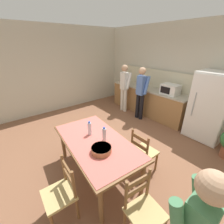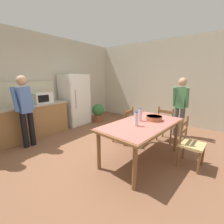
{
  "view_description": "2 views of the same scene",
  "coord_description": "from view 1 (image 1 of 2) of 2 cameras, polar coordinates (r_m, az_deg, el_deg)",
  "views": [
    {
      "loc": [
        2.2,
        -1.87,
        2.32
      ],
      "look_at": [
        -0.03,
        -0.09,
        1.0
      ],
      "focal_mm": 24.0,
      "sensor_mm": 36.0,
      "label": 1
    },
    {
      "loc": [
        -2.24,
        -1.95,
        1.64
      ],
      "look_at": [
        0.18,
        -0.09,
        0.92
      ],
      "focal_mm": 24.0,
      "sensor_mm": 36.0,
      "label": 2
    }
  ],
  "objects": [
    {
      "name": "ground_plane",
      "position": [
        3.7,
        1.38,
        -14.02
      ],
      "size": [
        8.32,
        8.32,
        0.0
      ],
      "primitive_type": "plane",
      "color": "brown"
    },
    {
      "name": "wall_back",
      "position": [
        5.11,
        25.68,
        12.63
      ],
      "size": [
        6.52,
        0.12,
        2.9
      ],
      "primitive_type": "cube",
      "color": "beige",
      "rests_on": "ground"
    },
    {
      "name": "wall_left",
      "position": [
        5.83,
        -20.27,
        14.75
      ],
      "size": [
        0.12,
        5.2,
        2.9
      ],
      "primitive_type": "cube",
      "color": "beige",
      "rests_on": "ground"
    },
    {
      "name": "kitchen_counter",
      "position": [
        5.48,
        13.14,
        4.27
      ],
      "size": [
        2.91,
        0.66,
        0.91
      ],
      "color": "#9E7042",
      "rests_on": "ground"
    },
    {
      "name": "counter_splashback",
      "position": [
        5.52,
        15.99,
        12.27
      ],
      "size": [
        2.87,
        0.03,
        0.6
      ],
      "primitive_type": "cube",
      "color": "beige",
      "rests_on": "kitchen_counter"
    },
    {
      "name": "refrigerator",
      "position": [
        4.46,
        33.28,
        1.54
      ],
      "size": [
        0.85,
        0.73,
        1.73
      ],
      "color": "white",
      "rests_on": "ground"
    },
    {
      "name": "microwave",
      "position": [
        4.85,
        21.31,
        8.06
      ],
      "size": [
        0.5,
        0.39,
        0.3
      ],
      "color": "white",
      "rests_on": "kitchen_counter"
    },
    {
      "name": "dining_table",
      "position": [
        2.73,
        -6.08,
        -12.03
      ],
      "size": [
        1.9,
        1.12,
        0.77
      ],
      "rotation": [
        0.0,
        0.0,
        -0.09
      ],
      "color": "brown",
      "rests_on": "ground"
    },
    {
      "name": "bottle_near_centre",
      "position": [
        2.79,
        -8.5,
        -6.25
      ],
      "size": [
        0.07,
        0.07,
        0.27
      ],
      "color": "silver",
      "rests_on": "dining_table"
    },
    {
      "name": "bottle_off_centre",
      "position": [
        2.59,
        -2.95,
        -8.57
      ],
      "size": [
        0.07,
        0.07,
        0.27
      ],
      "color": "silver",
      "rests_on": "dining_table"
    },
    {
      "name": "serving_bowl",
      "position": [
        2.4,
        -4.08,
        -13.94
      ],
      "size": [
        0.32,
        0.32,
        0.09
      ],
      "color": "#9E6642",
      "rests_on": "dining_table"
    },
    {
      "name": "chair_side_near_right",
      "position": [
        2.44,
        -18.77,
        -27.19
      ],
      "size": [
        0.44,
        0.42,
        0.91
      ],
      "rotation": [
        0.0,
        0.0,
        -0.05
      ],
      "color": "brown",
      "rests_on": "ground"
    },
    {
      "name": "chair_head_end",
      "position": [
        2.24,
        11.85,
        -32.69
      ],
      "size": [
        0.45,
        0.47,
        0.91
      ],
      "rotation": [
        0.0,
        0.0,
        1.45
      ],
      "color": "brown",
      "rests_on": "ground"
    },
    {
      "name": "chair_side_far_right",
      "position": [
        2.99,
        11.78,
        -14.64
      ],
      "size": [
        0.42,
        0.4,
        0.91
      ],
      "rotation": [
        0.0,
        0.0,
        3.14
      ],
      "color": "brown",
      "rests_on": "ground"
    },
    {
      "name": "person_at_sink",
      "position": [
        5.38,
        4.7,
        9.8
      ],
      "size": [
        0.42,
        0.29,
        1.66
      ],
      "rotation": [
        0.0,
        0.0,
        1.57
      ],
      "color": "silver",
      "rests_on": "ground"
    },
    {
      "name": "person_at_counter",
      "position": [
        4.84,
        10.95,
        7.82
      ],
      "size": [
        0.42,
        0.29,
        1.68
      ],
      "rotation": [
        0.0,
        0.0,
        1.57
      ],
      "color": "black",
      "rests_on": "ground"
    }
  ]
}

